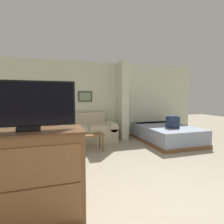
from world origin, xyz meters
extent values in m
plane|color=gray|center=(0.00, 0.00, 0.00)|extent=(20.00, 20.00, 0.00)
cube|color=beige|center=(0.00, 4.35, 1.30)|extent=(7.31, 0.12, 2.60)
cube|color=slate|center=(0.00, 4.28, 0.03)|extent=(7.31, 0.02, 0.06)
cube|color=black|center=(-0.57, 4.27, 1.44)|extent=(0.46, 0.02, 0.34)
cube|color=gray|center=(-0.57, 4.26, 1.44)|extent=(0.39, 0.01, 0.27)
cube|color=beige|center=(0.65, 3.99, 1.30)|extent=(0.24, 0.61, 2.60)
cube|color=#B7AD8E|center=(-0.57, 3.83, 0.22)|extent=(1.24, 0.84, 0.43)
cube|color=#B7AD8E|center=(-0.57, 4.15, 0.67)|extent=(1.24, 0.20, 0.48)
cube|color=#B7AD8E|center=(-1.32, 3.83, 0.22)|extent=(0.26, 0.84, 0.43)
cylinder|color=#B7AD8E|center=(-1.32, 3.83, 0.49)|extent=(0.29, 0.84, 0.29)
cube|color=#B7AD8E|center=(0.18, 3.83, 0.22)|extent=(0.26, 0.84, 0.43)
cylinder|color=#B7AD8E|center=(0.18, 3.83, 0.49)|extent=(0.29, 0.84, 0.29)
cube|color=beige|center=(-0.88, 3.78, 0.48)|extent=(0.60, 0.60, 0.10)
cube|color=beige|center=(-0.26, 3.78, 0.48)|extent=(0.60, 0.60, 0.10)
cube|color=brown|center=(-0.65, 2.92, 0.43)|extent=(0.68, 0.43, 0.04)
cylinder|color=brown|center=(-0.94, 2.75, 0.21)|extent=(0.04, 0.04, 0.41)
cylinder|color=brown|center=(-0.35, 2.75, 0.21)|extent=(0.04, 0.04, 0.41)
cylinder|color=brown|center=(-0.94, 3.09, 0.21)|extent=(0.04, 0.04, 0.41)
cylinder|color=brown|center=(-0.35, 3.09, 0.21)|extent=(0.04, 0.04, 0.41)
cube|color=brown|center=(-1.61, 3.88, 0.57)|extent=(0.50, 0.50, 0.04)
cylinder|color=brown|center=(-1.83, 3.66, 0.27)|extent=(0.04, 0.04, 0.55)
cylinder|color=brown|center=(-1.40, 3.66, 0.27)|extent=(0.04, 0.04, 0.55)
cylinder|color=brown|center=(-1.83, 4.10, 0.27)|extent=(0.04, 0.04, 0.55)
cylinder|color=brown|center=(-1.40, 4.10, 0.27)|extent=(0.04, 0.04, 0.55)
cylinder|color=tan|center=(-1.61, 3.88, 0.65)|extent=(0.14, 0.14, 0.13)
cylinder|color=tan|center=(-1.61, 3.88, 0.75)|extent=(0.02, 0.02, 0.06)
cone|color=beige|center=(-1.61, 3.88, 0.87)|extent=(0.33, 0.33, 0.19)
cube|color=brown|center=(-1.76, 0.53, 0.52)|extent=(1.17, 0.50, 1.03)
cube|color=#54351E|center=(-1.76, 0.53, 1.04)|extent=(1.20, 0.53, 0.02)
cube|color=brown|center=(-1.76, 0.27, 0.72)|extent=(1.07, 0.01, 0.41)
cube|color=brown|center=(-1.76, 0.27, 0.29)|extent=(1.07, 0.01, 0.41)
cube|color=black|center=(-1.76, 0.53, 1.08)|extent=(0.24, 0.16, 0.05)
cube|color=black|center=(-1.76, 0.53, 1.35)|extent=(1.01, 0.04, 0.51)
cube|color=black|center=(-1.76, 0.50, 1.35)|extent=(0.97, 0.01, 0.47)
cube|color=brown|center=(1.84, 3.16, 0.05)|extent=(1.53, 2.15, 0.10)
cube|color=#8993A8|center=(1.84, 3.16, 0.30)|extent=(1.49, 2.11, 0.40)
cube|color=white|center=(1.84, 3.99, 0.45)|extent=(1.37, 0.36, 0.10)
cube|color=#232D4C|center=(1.83, 2.83, 0.67)|extent=(0.34, 0.23, 0.34)
cube|color=#232D4C|center=(1.83, 2.70, 0.60)|extent=(0.25, 0.03, 0.15)
ellipsoid|color=#232D4C|center=(1.83, 2.83, 0.84)|extent=(0.32, 0.22, 0.08)
camera|label=1|loc=(-1.44, -1.58, 1.43)|focal=28.00mm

